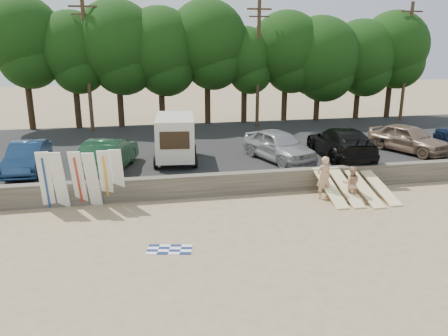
{
  "coord_description": "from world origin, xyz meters",
  "views": [
    {
      "loc": [
        -6.86,
        -15.56,
        6.68
      ],
      "look_at": [
        -3.15,
        3.0,
        1.25
      ],
      "focal_mm": 35.0,
      "sensor_mm": 36.0,
      "label": 1
    }
  ],
  "objects": [
    {
      "name": "car_0",
      "position": [
        -12.13,
        6.11,
        1.41
      ],
      "size": [
        1.54,
        4.34,
        1.43
      ],
      "primitive_type": "imported",
      "rotation": [
        0.0,
        0.0,
        -0.01
      ],
      "color": "navy",
      "rests_on": "parking_lot"
    },
    {
      "name": "cooler",
      "position": [
        1.7,
        2.4,
        0.16
      ],
      "size": [
        0.41,
        0.34,
        0.32
      ],
      "primitive_type": "cube",
      "rotation": [
        0.0,
        0.0,
        -0.12
      ],
      "color": "#268E34",
      "rests_on": "ground"
    },
    {
      "name": "surfboard_upright_3",
      "position": [
        -8.83,
        2.36,
        1.25
      ],
      "size": [
        0.64,
        0.93,
        2.49
      ],
      "primitive_type": "cube",
      "rotation": [
        0.31,
        0.0,
        -0.17
      ],
      "color": "white",
      "rests_on": "ground"
    },
    {
      "name": "beach_towel",
      "position": [
        -6.05,
        -2.12,
        0.01
      ],
      "size": [
        1.78,
        1.78,
        0.0
      ],
      "primitive_type": "plane",
      "rotation": [
        0.0,
        0.0,
        -0.21
      ],
      "color": "white",
      "rests_on": "ground"
    },
    {
      "name": "car_4",
      "position": [
        8.15,
        6.15,
        1.49
      ],
      "size": [
        3.49,
        4.97,
        1.57
      ],
      "primitive_type": "imported",
      "rotation": [
        0.0,
        0.0,
        0.4
      ],
      "color": "#816652",
      "rests_on": "parking_lot"
    },
    {
      "name": "ground",
      "position": [
        0.0,
        0.0,
        0.0
      ],
      "size": [
        120.0,
        120.0,
        0.0
      ],
      "primitive_type": "plane",
      "color": "tan",
      "rests_on": "ground"
    },
    {
      "name": "surfboard_low_2",
      "position": [
        2.88,
        1.32,
        0.45
      ],
      "size": [
        0.56,
        2.9,
        0.91
      ],
      "primitive_type": "cube",
      "rotation": [
        0.28,
        0.0,
        0.0
      ],
      "color": "#FCE49F",
      "rests_on": "ground"
    },
    {
      "name": "surfboard_upright_0",
      "position": [
        -10.68,
        2.54,
        1.28
      ],
      "size": [
        0.51,
        0.63,
        2.55
      ],
      "primitive_type": "cube",
      "rotation": [
        0.22,
        0.0,
        0.02
      ],
      "color": "white",
      "rests_on": "ground"
    },
    {
      "name": "surfboard_low_0",
      "position": [
        1.35,
        1.53,
        0.52
      ],
      "size": [
        0.56,
        2.86,
        1.04
      ],
      "primitive_type": "cube",
      "rotation": [
        0.33,
        0.0,
        0.0
      ],
      "color": "#FCE49F",
      "rests_on": "ground"
    },
    {
      "name": "gear_bag",
      "position": [
        2.66,
        2.4,
        0.11
      ],
      "size": [
        0.31,
        0.26,
        0.22
      ],
      "primitive_type": "cube",
      "rotation": [
        0.0,
        0.0,
        -0.03
      ],
      "color": "orange",
      "rests_on": "ground"
    },
    {
      "name": "car_3",
      "position": [
        3.82,
        5.74,
        1.52
      ],
      "size": [
        2.62,
        5.79,
        1.64
      ],
      "primitive_type": "imported",
      "rotation": [
        0.0,
        0.0,
        3.08
      ],
      "color": "black",
      "rests_on": "parking_lot"
    },
    {
      "name": "surfboard_upright_5",
      "position": [
        -7.81,
        2.65,
        1.25
      ],
      "size": [
        0.6,
        0.86,
        2.51
      ],
      "primitive_type": "cube",
      "rotation": [
        0.29,
        0.0,
        -0.13
      ],
      "color": "white",
      "rests_on": "ground"
    },
    {
      "name": "utility_poles",
      "position": [
        2.0,
        16.0,
        5.43
      ],
      "size": [
        25.8,
        0.26,
        9.0
      ],
      "color": "#473321",
      "rests_on": "parking_lot"
    },
    {
      "name": "beachgoer_a",
      "position": [
        1.07,
        1.62,
        0.97
      ],
      "size": [
        0.77,
        0.57,
        1.93
      ],
      "primitive_type": "imported",
      "rotation": [
        0.0,
        0.0,
        3.31
      ],
      "color": "tan",
      "rests_on": "ground"
    },
    {
      "name": "surfboard_upright_2",
      "position": [
        -9.4,
        2.51,
        1.26
      ],
      "size": [
        0.6,
        0.82,
        2.52
      ],
      "primitive_type": "cube",
      "rotation": [
        0.27,
        0.0,
        -0.13
      ],
      "color": "white",
      "rests_on": "ground"
    },
    {
      "name": "box_trailer",
      "position": [
        -4.99,
        6.58,
        2.04
      ],
      "size": [
        2.46,
        3.94,
        2.39
      ],
      "rotation": [
        0.0,
        0.0,
        -0.1
      ],
      "color": "beige",
      "rests_on": "parking_lot"
    },
    {
      "name": "car_1",
      "position": [
        -8.34,
        5.6,
        1.5
      ],
      "size": [
        2.91,
        5.12,
        1.6
      ],
      "primitive_type": "imported",
      "rotation": [
        0.0,
        0.0,
        2.87
      ],
      "color": "#13361F",
      "rests_on": "parking_lot"
    },
    {
      "name": "surfboard_upright_4",
      "position": [
        -8.3,
        2.57,
        1.25
      ],
      "size": [
        0.55,
        0.85,
        2.5
      ],
      "primitive_type": "cube",
      "rotation": [
        0.3,
        0.0,
        -0.07
      ],
      "color": "white",
      "rests_on": "ground"
    },
    {
      "name": "surfboard_upright_1",
      "position": [
        -10.14,
        2.47,
        1.27
      ],
      "size": [
        0.6,
        0.77,
        2.53
      ],
      "primitive_type": "cube",
      "rotation": [
        0.25,
        0.0,
        -0.15
      ],
      "color": "white",
      "rests_on": "ground"
    },
    {
      "name": "beachgoer_b",
      "position": [
        2.15,
        1.13,
        0.78
      ],
      "size": [
        0.93,
        0.84,
        1.55
      ],
      "primitive_type": "imported",
      "rotation": [
        0.0,
        0.0,
        2.73
      ],
      "color": "tan",
      "rests_on": "ground"
    },
    {
      "name": "treeline",
      "position": [
        0.0,
        17.56,
        6.34
      ],
      "size": [
        33.57,
        6.41,
        9.2
      ],
      "color": "#382616",
      "rests_on": "parking_lot"
    },
    {
      "name": "parking_lot",
      "position": [
        0.0,
        10.5,
        0.35
      ],
      "size": [
        44.0,
        14.5,
        0.7
      ],
      "primitive_type": "cube",
      "color": "#282828",
      "rests_on": "ground"
    },
    {
      "name": "seawall",
      "position": [
        0.0,
        3.0,
        0.5
      ],
      "size": [
        44.0,
        0.5,
        1.0
      ],
      "primitive_type": "cube",
      "color": "#6B6356",
      "rests_on": "ground"
    },
    {
      "name": "surfboard_low_3",
      "position": [
        3.73,
        1.43,
        0.42
      ],
      "size": [
        0.56,
        2.92,
        0.85
      ],
      "primitive_type": "cube",
      "rotation": [
        0.26,
        0.0,
        0.0
      ],
      "color": "#FCE49F",
      "rests_on": "ground"
    },
    {
      "name": "car_2",
      "position": [
        0.35,
        5.82,
        1.51
      ],
      "size": [
        3.26,
        5.08,
        1.61
      ],
      "primitive_type": "imported",
      "rotation": [
        0.0,
        0.0,
        0.31
      ],
      "color": "#95969A",
      "rests_on": "parking_lot"
    },
    {
      "name": "surfboard_low_1",
      "position": [
        2.08,
        1.48,
        0.51
      ],
      "size": [
        0.56,
        2.87,
        1.02
      ],
      "primitive_type": "cube",
      "rotation": [
        0.32,
        0.0,
        0.0
      ],
      "color": "#FCE49F",
      "rests_on": "ground"
    }
  ]
}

